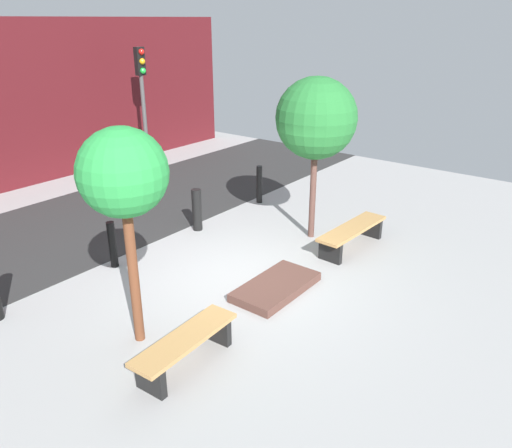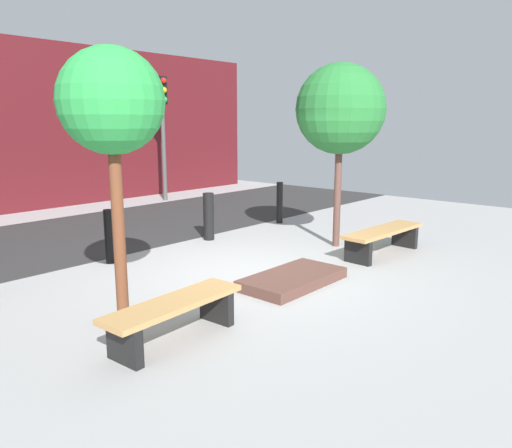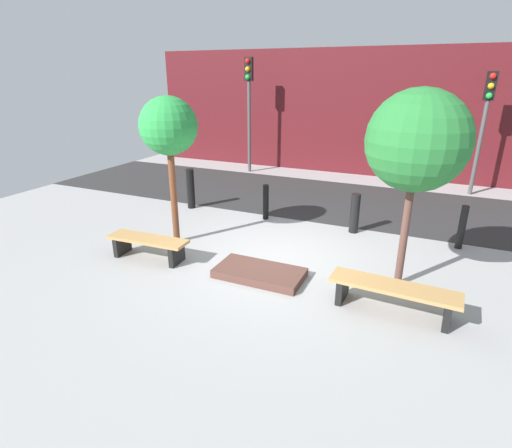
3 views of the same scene
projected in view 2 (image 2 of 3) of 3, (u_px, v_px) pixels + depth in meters
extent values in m
plane|color=#9D9D9D|center=(254.00, 274.00, 7.61)|extent=(18.00, 18.00, 0.00)
cube|color=#2D2D2D|center=(95.00, 232.00, 10.50)|extent=(18.00, 4.11, 0.01)
cube|color=#511419|center=(8.00, 126.00, 12.50)|extent=(16.20, 0.50, 4.34)
cube|color=black|center=(125.00, 344.00, 4.76)|extent=(0.12, 0.45, 0.38)
cube|color=black|center=(216.00, 306.00, 5.75)|extent=(0.12, 0.45, 0.38)
cube|color=#B2844C|center=(174.00, 303.00, 5.21)|extent=(1.67, 0.53, 0.06)
cube|color=black|center=(358.00, 252.00, 8.13)|extent=(0.12, 0.48, 0.40)
cube|color=black|center=(405.00, 236.00, 9.22)|extent=(0.12, 0.48, 0.40)
cube|color=#B2844C|center=(383.00, 231.00, 8.63)|extent=(1.94, 0.57, 0.06)
cube|color=brown|center=(293.00, 279.00, 7.12)|extent=(1.59, 0.82, 0.15)
cylinder|color=brown|center=(119.00, 228.00, 5.69)|extent=(0.14, 0.14, 2.18)
sphere|color=green|center=(111.00, 101.00, 5.41)|extent=(1.17, 1.17, 1.17)
cylinder|color=brown|center=(338.00, 191.00, 9.12)|extent=(0.13, 0.13, 2.06)
sphere|color=#277633|center=(340.00, 109.00, 8.83)|extent=(1.60, 1.60, 1.60)
cylinder|color=black|center=(109.00, 237.00, 8.11)|extent=(0.15, 0.15, 0.89)
cylinder|color=black|center=(209.00, 217.00, 9.74)|extent=(0.21, 0.21, 0.92)
cylinder|color=black|center=(280.00, 203.00, 11.37)|extent=(0.15, 0.15, 0.94)
cylinder|color=#4A4A4A|center=(163.00, 140.00, 14.43)|extent=(0.12, 0.12, 3.54)
cube|color=black|center=(162.00, 90.00, 14.15)|extent=(0.28, 0.16, 0.78)
sphere|color=red|center=(164.00, 81.00, 14.03)|extent=(0.17, 0.17, 0.17)
sphere|color=orange|center=(164.00, 90.00, 14.08)|extent=(0.17, 0.17, 0.17)
sphere|color=green|center=(164.00, 100.00, 14.13)|extent=(0.17, 0.17, 0.17)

